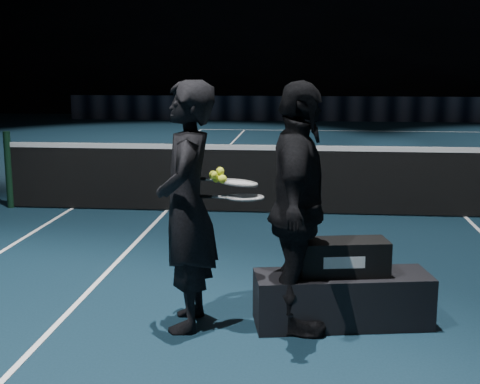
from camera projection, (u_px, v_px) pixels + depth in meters
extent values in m
plane|color=black|center=(465.00, 217.00, 9.03)|extent=(36.00, 36.00, 0.00)
cylinder|color=black|center=(9.00, 170.00, 9.56)|extent=(0.10, 0.10, 1.10)
cube|color=black|center=(467.00, 185.00, 8.95)|extent=(12.80, 0.02, 0.86)
cube|color=white|center=(470.00, 150.00, 8.86)|extent=(12.80, 0.03, 0.07)
cube|color=black|center=(367.00, 109.00, 24.10)|extent=(22.00, 0.15, 0.90)
cube|color=black|center=(342.00, 299.00, 5.29)|extent=(1.44, 0.70, 0.41)
cube|color=black|center=(343.00, 257.00, 5.22)|extent=(0.73, 0.41, 0.28)
cube|color=white|center=(344.00, 263.00, 5.08)|extent=(0.32, 0.06, 0.09)
imported|color=black|center=(187.00, 207.00, 5.12)|extent=(0.50, 0.73, 1.92)
imported|color=black|center=(298.00, 209.00, 5.04)|extent=(0.50, 1.14, 1.92)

